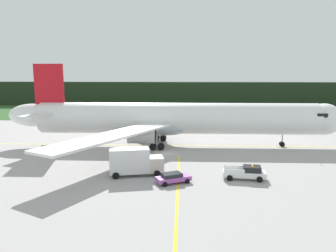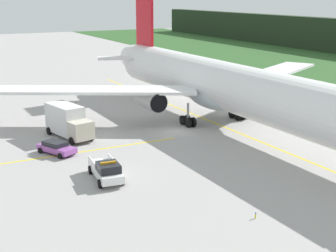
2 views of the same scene
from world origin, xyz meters
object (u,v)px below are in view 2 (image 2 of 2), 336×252
at_px(ops_pickup_truck, 106,170).
at_px(staff_car, 56,147).
at_px(catering_truck, 68,121).
at_px(airliner, 227,87).

relative_size(ops_pickup_truck, staff_car, 1.20).
relative_size(catering_truck, staff_car, 1.60).
bearing_deg(airliner, ops_pickup_truck, -62.87).
distance_m(airliner, catering_truck, 19.27).
bearing_deg(airliner, staff_car, -88.61).
relative_size(ops_pickup_truck, catering_truck, 0.75).
xyz_separation_m(airliner, ops_pickup_truck, (9.88, -19.29, -4.13)).
bearing_deg(ops_pickup_truck, catering_truck, 176.59).
height_order(ops_pickup_truck, catering_truck, catering_truck).
relative_size(airliner, ops_pickup_truck, 10.97).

